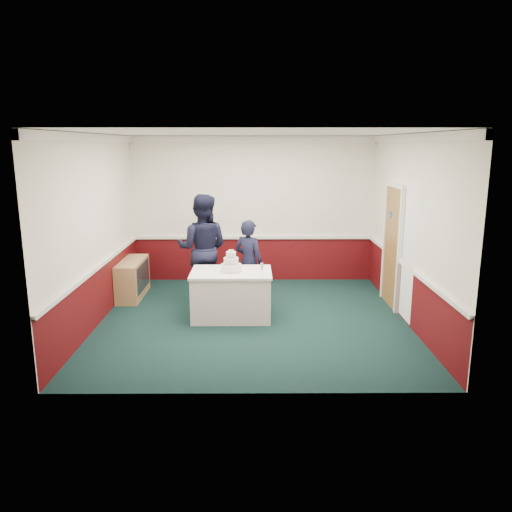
{
  "coord_description": "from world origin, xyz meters",
  "views": [
    {
      "loc": [
        -0.0,
        -7.81,
        2.83
      ],
      "look_at": [
        0.05,
        -0.1,
        1.1
      ],
      "focal_mm": 35.0,
      "sensor_mm": 36.0,
      "label": 1
    }
  ],
  "objects_px": {
    "person_woman": "(249,262)",
    "sideboard": "(133,279)",
    "person_man": "(202,248)",
    "champagne_flute": "(262,267)",
    "cake_table": "(231,294)",
    "cake_knife": "(229,274)",
    "wedding_cake": "(231,265)"
  },
  "relations": [
    {
      "from": "person_woman",
      "to": "cake_table",
      "type": "bearing_deg",
      "value": 100.27
    },
    {
      "from": "champagne_flute",
      "to": "cake_knife",
      "type": "bearing_deg",
      "value": 171.42
    },
    {
      "from": "wedding_cake",
      "to": "cake_table",
      "type": "bearing_deg",
      "value": -90.0
    },
    {
      "from": "cake_table",
      "to": "person_woman",
      "type": "distance_m",
      "value": 0.86
    },
    {
      "from": "sideboard",
      "to": "person_woman",
      "type": "distance_m",
      "value": 2.28
    },
    {
      "from": "wedding_cake",
      "to": "person_woman",
      "type": "relative_size",
      "value": 0.24
    },
    {
      "from": "cake_table",
      "to": "cake_knife",
      "type": "distance_m",
      "value": 0.44
    },
    {
      "from": "person_man",
      "to": "person_woman",
      "type": "height_order",
      "value": "person_man"
    },
    {
      "from": "cake_knife",
      "to": "champagne_flute",
      "type": "height_order",
      "value": "champagne_flute"
    },
    {
      "from": "wedding_cake",
      "to": "cake_knife",
      "type": "distance_m",
      "value": 0.23
    },
    {
      "from": "cake_table",
      "to": "wedding_cake",
      "type": "distance_m",
      "value": 0.5
    },
    {
      "from": "person_man",
      "to": "sideboard",
      "type": "bearing_deg",
      "value": -3.98
    },
    {
      "from": "person_woman",
      "to": "champagne_flute",
      "type": "bearing_deg",
      "value": 133.64
    },
    {
      "from": "champagne_flute",
      "to": "person_woman",
      "type": "relative_size",
      "value": 0.13
    },
    {
      "from": "cake_knife",
      "to": "person_man",
      "type": "bearing_deg",
      "value": 94.4
    },
    {
      "from": "cake_knife",
      "to": "person_woman",
      "type": "bearing_deg",
      "value": 50.36
    },
    {
      "from": "wedding_cake",
      "to": "champagne_flute",
      "type": "height_order",
      "value": "wedding_cake"
    },
    {
      "from": "champagne_flute",
      "to": "wedding_cake",
      "type": "bearing_deg",
      "value": 150.75
    },
    {
      "from": "person_man",
      "to": "champagne_flute",
      "type": "bearing_deg",
      "value": 138.12
    },
    {
      "from": "cake_knife",
      "to": "person_woman",
      "type": "distance_m",
      "value": 0.98
    },
    {
      "from": "cake_knife",
      "to": "champagne_flute",
      "type": "xyz_separation_m",
      "value": [
        0.53,
        -0.08,
        0.14
      ]
    },
    {
      "from": "sideboard",
      "to": "cake_table",
      "type": "distance_m",
      "value": 2.24
    },
    {
      "from": "cake_table",
      "to": "champagne_flute",
      "type": "distance_m",
      "value": 0.78
    },
    {
      "from": "cake_table",
      "to": "person_woman",
      "type": "height_order",
      "value": "person_woman"
    },
    {
      "from": "sideboard",
      "to": "champagne_flute",
      "type": "bearing_deg",
      "value": -30.88
    },
    {
      "from": "person_man",
      "to": "person_woman",
      "type": "distance_m",
      "value": 0.89
    },
    {
      "from": "person_woman",
      "to": "sideboard",
      "type": "bearing_deg",
      "value": 20.35
    },
    {
      "from": "champagne_flute",
      "to": "person_man",
      "type": "distance_m",
      "value": 1.59
    },
    {
      "from": "champagne_flute",
      "to": "person_man",
      "type": "xyz_separation_m",
      "value": [
        -1.06,
        1.19,
        0.06
      ]
    },
    {
      "from": "champagne_flute",
      "to": "person_man",
      "type": "relative_size",
      "value": 0.1
    },
    {
      "from": "sideboard",
      "to": "person_man",
      "type": "bearing_deg",
      "value": -10.53
    },
    {
      "from": "sideboard",
      "to": "cake_table",
      "type": "height_order",
      "value": "cake_table"
    }
  ]
}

